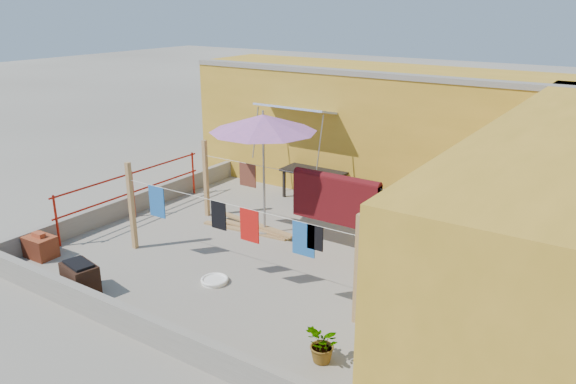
# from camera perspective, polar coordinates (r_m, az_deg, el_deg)

# --- Properties ---
(ground) EXTENTS (80.00, 80.00, 0.00)m
(ground) POSITION_cam_1_polar(r_m,az_deg,el_deg) (11.25, -1.26, -6.15)
(ground) COLOR #9E998E
(ground) RESTS_ON ground
(wall_back) EXTENTS (11.00, 3.27, 3.21)m
(wall_back) POSITION_cam_1_polar(r_m,az_deg,el_deg) (14.45, 11.13, 5.90)
(wall_back) COLOR gold
(wall_back) RESTS_ON ground
(wall_right) EXTENTS (2.40, 9.00, 3.20)m
(wall_right) POSITION_cam_1_polar(r_m,az_deg,el_deg) (8.95, 27.20, -3.99)
(wall_right) COLOR gold
(wall_right) RESTS_ON ground
(parapet_front) EXTENTS (8.30, 0.16, 0.44)m
(parapet_front) POSITION_cam_1_polar(r_m,az_deg,el_deg) (8.81, -15.06, -12.83)
(parapet_front) COLOR gray
(parapet_front) RESTS_ON ground
(parapet_left) EXTENTS (0.16, 7.30, 0.44)m
(parapet_left) POSITION_cam_1_polar(r_m,az_deg,el_deg) (13.75, -15.35, -1.12)
(parapet_left) COLOR gray
(parapet_left) RESTS_ON ground
(red_railing) EXTENTS (0.05, 4.20, 1.10)m
(red_railing) POSITION_cam_1_polar(r_m,az_deg,el_deg) (13.31, -15.52, 0.48)
(red_railing) COLOR #9F1B0F
(red_railing) RESTS_ON ground
(clothesline_rig) EXTENTS (5.09, 2.35, 1.80)m
(clothesline_rig) POSITION_cam_1_polar(r_m,az_deg,el_deg) (10.94, 3.55, -1.09)
(clothesline_rig) COLOR tan
(clothesline_rig) RESTS_ON ground
(patio_umbrella) EXTENTS (2.84, 2.84, 2.67)m
(patio_umbrella) POSITION_cam_1_polar(r_m,az_deg,el_deg) (11.46, -2.53, 6.93)
(patio_umbrella) COLOR gray
(patio_umbrella) RESTS_ON ground
(outdoor_table) EXTENTS (1.61, 0.81, 0.75)m
(outdoor_table) POSITION_cam_1_polar(r_m,az_deg,el_deg) (14.06, 2.71, 1.97)
(outdoor_table) COLOR black
(outdoor_table) RESTS_ON ground
(brick_stack) EXTENTS (0.60, 0.44, 0.51)m
(brick_stack) POSITION_cam_1_polar(r_m,az_deg,el_deg) (11.99, -23.85, -5.09)
(brick_stack) COLOR #9B3D23
(brick_stack) RESTS_ON ground
(lumber_pile) EXTENTS (2.23, 0.62, 0.13)m
(lumber_pile) POSITION_cam_1_polar(r_m,az_deg,el_deg) (12.29, -3.83, -3.62)
(lumber_pile) COLOR tan
(lumber_pile) RESTS_ON ground
(brazier) EXTENTS (0.72, 0.55, 0.58)m
(brazier) POSITION_cam_1_polar(r_m,az_deg,el_deg) (10.27, -20.34, -8.24)
(brazier) COLOR black
(brazier) RESTS_ON ground
(white_basin) EXTENTS (0.49, 0.49, 0.09)m
(white_basin) POSITION_cam_1_polar(r_m,az_deg,el_deg) (10.18, -7.48, -8.88)
(white_basin) COLOR white
(white_basin) RESTS_ON ground
(water_jug_a) EXTENTS (0.24, 0.24, 0.37)m
(water_jug_a) POSITION_cam_1_polar(r_m,az_deg,el_deg) (9.80, 17.20, -9.99)
(water_jug_a) COLOR white
(water_jug_a) RESTS_ON ground
(water_jug_b) EXTENTS (0.21, 0.21, 0.34)m
(water_jug_b) POSITION_cam_1_polar(r_m,az_deg,el_deg) (11.86, 17.91, -4.97)
(water_jug_b) COLOR white
(water_jug_b) RESTS_ON ground
(green_hose) EXTENTS (0.54, 0.54, 0.08)m
(green_hose) POSITION_cam_1_polar(r_m,az_deg,el_deg) (12.66, 21.41, -4.42)
(green_hose) COLOR #186F1D
(green_hose) RESTS_ON ground
(plant_back_a) EXTENTS (0.84, 0.78, 0.75)m
(plant_back_a) POSITION_cam_1_polar(r_m,az_deg,el_deg) (13.58, 7.22, -0.13)
(plant_back_a) COLOR #215117
(plant_back_a) RESTS_ON ground
(plant_back_b) EXTENTS (0.46, 0.46, 0.69)m
(plant_back_b) POSITION_cam_1_polar(r_m,az_deg,el_deg) (12.72, 17.92, -2.41)
(plant_back_b) COLOR #215117
(plant_back_b) RESTS_ON ground
(plant_right_a) EXTENTS (0.56, 0.52, 0.88)m
(plant_right_a) POSITION_cam_1_polar(r_m,az_deg,el_deg) (10.96, 14.20, -4.95)
(plant_right_a) COLOR #215117
(plant_right_a) RESTS_ON ground
(plant_right_b) EXTENTS (0.46, 0.50, 0.73)m
(plant_right_b) POSITION_cam_1_polar(r_m,az_deg,el_deg) (9.76, 13.59, -8.45)
(plant_right_b) COLOR #215117
(plant_right_b) RESTS_ON ground
(plant_right_c) EXTENTS (0.67, 0.67, 0.57)m
(plant_right_c) POSITION_cam_1_polar(r_m,az_deg,el_deg) (7.99, 3.60, -15.21)
(plant_right_c) COLOR #215117
(plant_right_c) RESTS_ON ground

